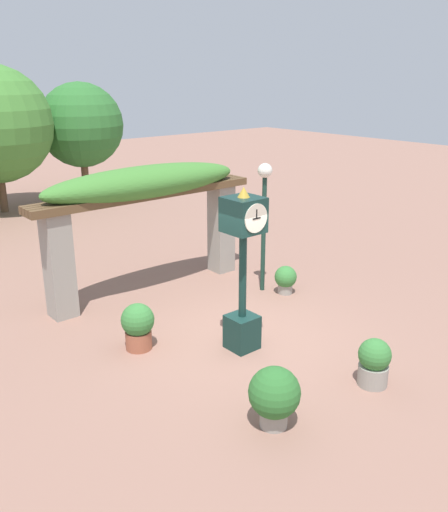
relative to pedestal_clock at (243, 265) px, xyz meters
The scene contains 8 objects.
ground_plane 1.62m from the pedestal_clock, 42.77° to the left, with size 60.00×60.00×0.00m, color #8E6656.
pedestal_clock is the anchor object (origin of this frame).
pergola 3.43m from the pedestal_clock, 86.06° to the left, with size 5.29×1.09×2.84m.
potted_plant_near_left 2.17m from the pedestal_clock, 140.51° to the left, with size 0.59×0.59×0.86m.
potted_plant_near_right 2.56m from the pedestal_clock, 120.92° to the right, with size 0.73×0.73×0.90m.
potted_plant_far_left 3.03m from the pedestal_clock, 27.46° to the left, with size 0.50×0.50×0.64m.
potted_plant_far_right 2.65m from the pedestal_clock, 71.05° to the right, with size 0.52×0.52×0.79m.
lamp_post 2.87m from the pedestal_clock, 38.58° to the left, with size 0.32×0.32×2.89m.
Camera 1 is at (-6.11, -6.68, 4.69)m, focal length 38.00 mm.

